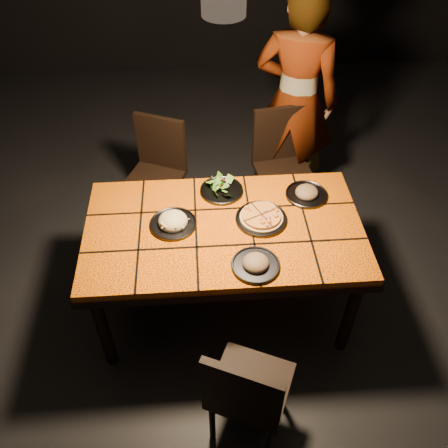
{
  "coord_description": "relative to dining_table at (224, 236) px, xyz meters",
  "views": [
    {
      "loc": [
        -0.13,
        -1.93,
        2.67
      ],
      "look_at": [
        -0.0,
        -0.05,
        0.82
      ],
      "focal_mm": 38.0,
      "sensor_mm": 36.0,
      "label": 1
    }
  ],
  "objects": [
    {
      "name": "room_shell",
      "position": [
        0.0,
        0.0,
        0.83
      ],
      "size": [
        6.04,
        7.04,
        3.08
      ],
      "color": "black",
      "rests_on": "ground"
    },
    {
      "name": "plate_mushroom_b",
      "position": [
        0.53,
        0.24,
        0.1
      ],
      "size": [
        0.26,
        0.26,
        0.08
      ],
      "color": "#37373C",
      "rests_on": "dining_table"
    },
    {
      "name": "chair_near",
      "position": [
        0.05,
        -0.88,
        -0.19
      ],
      "size": [
        0.5,
        0.5,
        0.84
      ],
      "rotation": [
        0.0,
        0.0,
        2.72
      ],
      "color": "black",
      "rests_on": "ground"
    },
    {
      "name": "plate_salad",
      "position": [
        0.01,
        0.31,
        0.1
      ],
      "size": [
        0.27,
        0.27,
        0.07
      ],
      "color": "#37373C",
      "rests_on": "dining_table"
    },
    {
      "name": "chair_far_right",
      "position": [
        0.5,
        0.94,
        -0.16
      ],
      "size": [
        0.46,
        0.46,
        0.89
      ],
      "rotation": [
        0.0,
        0.0,
        0.17
      ],
      "color": "black",
      "rests_on": "ground"
    },
    {
      "name": "chair_far_left",
      "position": [
        -0.43,
        0.94,
        -0.18
      ],
      "size": [
        0.51,
        0.51,
        0.86
      ],
      "rotation": [
        0.0,
        0.0,
        -0.41
      ],
      "color": "black",
      "rests_on": "ground"
    },
    {
      "name": "dining_table",
      "position": [
        0.0,
        0.0,
        0.0
      ],
      "size": [
        1.62,
        0.92,
        0.75
      ],
      "color": "orange",
      "rests_on": "ground"
    },
    {
      "name": "diner",
      "position": [
        0.61,
        1.17,
        0.19
      ],
      "size": [
        0.74,
        0.61,
        1.73
      ],
      "primitive_type": "imported",
      "rotation": [
        0.0,
        0.0,
        2.77
      ],
      "color": "brown",
      "rests_on": "ground"
    },
    {
      "name": "plate_pizza",
      "position": [
        0.22,
        0.04,
        0.1
      ],
      "size": [
        0.33,
        0.33,
        0.04
      ],
      "color": "#37373C",
      "rests_on": "dining_table"
    },
    {
      "name": "plate_pasta",
      "position": [
        -0.29,
        0.03,
        0.1
      ],
      "size": [
        0.27,
        0.27,
        0.09
      ],
      "color": "#37373C",
      "rests_on": "dining_table"
    },
    {
      "name": "plate_mushroom_a",
      "position": [
        0.15,
        -0.31,
        0.1
      ],
      "size": [
        0.26,
        0.26,
        0.09
      ],
      "color": "#37373C",
      "rests_on": "dining_table"
    }
  ]
}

